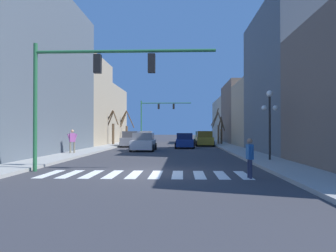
{
  "coord_description": "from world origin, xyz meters",
  "views": [
    {
      "loc": [
        1.55,
        -14.2,
        1.85
      ],
      "look_at": [
        -0.31,
        28.18,
        2.39
      ],
      "focal_mm": 35.0,
      "sensor_mm": 36.0,
      "label": 1
    }
  ],
  "objects_px": {
    "car_parked_left_far": "(131,139)",
    "pedestrian_on_right_sidewalk": "(250,155)",
    "traffic_signal_near": "(91,76)",
    "street_lamp_right_corner": "(270,110)",
    "car_parked_left_near": "(202,138)",
    "car_parked_left_mid": "(144,142)",
    "street_tree_right_mid": "(126,127)",
    "car_driving_toward_lane": "(185,141)",
    "street_tree_right_far": "(113,128)",
    "traffic_signal_far": "(156,111)",
    "street_tree_left_near": "(221,131)",
    "pedestrian_on_left_sidewalk": "(72,139)",
    "car_at_intersection": "(146,137)",
    "street_tree_left_mid": "(218,127)",
    "car_driving_away_lane": "(204,139)"
  },
  "relations": [
    {
      "from": "traffic_signal_near",
      "to": "street_tree_right_far",
      "type": "bearing_deg",
      "value": 99.96
    },
    {
      "from": "car_parked_left_far",
      "to": "street_tree_right_mid",
      "type": "relative_size",
      "value": 0.97
    },
    {
      "from": "car_parked_left_far",
      "to": "pedestrian_on_right_sidewalk",
      "type": "bearing_deg",
      "value": -160.7
    },
    {
      "from": "pedestrian_on_right_sidewalk",
      "to": "street_tree_left_near",
      "type": "height_order",
      "value": "street_tree_left_near"
    },
    {
      "from": "pedestrian_on_left_sidewalk",
      "to": "street_tree_right_mid",
      "type": "height_order",
      "value": "street_tree_right_mid"
    },
    {
      "from": "street_lamp_right_corner",
      "to": "street_tree_right_mid",
      "type": "bearing_deg",
      "value": 115.14
    },
    {
      "from": "car_parked_left_mid",
      "to": "street_tree_left_mid",
      "type": "bearing_deg",
      "value": 146.6
    },
    {
      "from": "traffic_signal_near",
      "to": "car_parked_left_far",
      "type": "bearing_deg",
      "value": 94.22
    },
    {
      "from": "traffic_signal_near",
      "to": "car_parked_left_far",
      "type": "relative_size",
      "value": 1.82
    },
    {
      "from": "traffic_signal_near",
      "to": "street_lamp_right_corner",
      "type": "bearing_deg",
      "value": 27.34
    },
    {
      "from": "car_driving_toward_lane",
      "to": "street_tree_left_mid",
      "type": "height_order",
      "value": "street_tree_left_mid"
    },
    {
      "from": "traffic_signal_far",
      "to": "car_parked_left_far",
      "type": "height_order",
      "value": "traffic_signal_far"
    },
    {
      "from": "car_parked_left_mid",
      "to": "street_tree_left_mid",
      "type": "xyz_separation_m",
      "value": [
        7.92,
        12.01,
        1.53
      ]
    },
    {
      "from": "pedestrian_on_left_sidewalk",
      "to": "street_tree_right_far",
      "type": "bearing_deg",
      "value": -122.73
    },
    {
      "from": "car_driving_toward_lane",
      "to": "car_at_intersection",
      "type": "distance_m",
      "value": 17.87
    },
    {
      "from": "street_lamp_right_corner",
      "to": "pedestrian_on_right_sidewalk",
      "type": "xyz_separation_m",
      "value": [
        -2.47,
        -6.46,
        -2.09
      ]
    },
    {
      "from": "car_driving_toward_lane",
      "to": "car_at_intersection",
      "type": "xyz_separation_m",
      "value": [
        -5.88,
        16.87,
        0.07
      ]
    },
    {
      "from": "car_parked_left_mid",
      "to": "pedestrian_on_left_sidewalk",
      "type": "relative_size",
      "value": 2.42
    },
    {
      "from": "car_driving_toward_lane",
      "to": "car_parked_left_far",
      "type": "distance_m",
      "value": 6.4
    },
    {
      "from": "traffic_signal_far",
      "to": "street_tree_left_mid",
      "type": "xyz_separation_m",
      "value": [
        8.68,
        -11.19,
        -2.58
      ]
    },
    {
      "from": "car_parked_left_far",
      "to": "street_tree_right_mid",
      "type": "height_order",
      "value": "street_tree_right_mid"
    },
    {
      "from": "street_lamp_right_corner",
      "to": "car_parked_left_near",
      "type": "relative_size",
      "value": 0.87
    },
    {
      "from": "street_tree_right_mid",
      "to": "street_tree_left_mid",
      "type": "height_order",
      "value": "street_tree_right_mid"
    },
    {
      "from": "traffic_signal_near",
      "to": "traffic_signal_far",
      "type": "height_order",
      "value": "traffic_signal_far"
    },
    {
      "from": "traffic_signal_near",
      "to": "pedestrian_on_right_sidewalk",
      "type": "relative_size",
      "value": 5.32
    },
    {
      "from": "car_at_intersection",
      "to": "street_tree_left_mid",
      "type": "bearing_deg",
      "value": -133.71
    },
    {
      "from": "car_driving_toward_lane",
      "to": "pedestrian_on_right_sidewalk",
      "type": "distance_m",
      "value": 21.5
    },
    {
      "from": "car_driving_away_lane",
      "to": "street_tree_left_near",
      "type": "distance_m",
      "value": 3.6
    },
    {
      "from": "pedestrian_on_right_sidewalk",
      "to": "street_tree_right_far",
      "type": "xyz_separation_m",
      "value": [
        -11.09,
        26.81,
        1.23
      ]
    },
    {
      "from": "street_tree_left_near",
      "to": "pedestrian_on_left_sidewalk",
      "type": "bearing_deg",
      "value": -127.38
    },
    {
      "from": "traffic_signal_near",
      "to": "car_driving_toward_lane",
      "type": "xyz_separation_m",
      "value": [
        4.33,
        19.64,
        -3.54
      ]
    },
    {
      "from": "pedestrian_on_right_sidewalk",
      "to": "car_driving_away_lane",
      "type": "bearing_deg",
      "value": 173.3
    },
    {
      "from": "traffic_signal_far",
      "to": "pedestrian_on_left_sidewalk",
      "type": "relative_size",
      "value": 4.66
    },
    {
      "from": "pedestrian_on_right_sidewalk",
      "to": "car_parked_left_mid",
      "type": "bearing_deg",
      "value": -166.58
    },
    {
      "from": "car_parked_left_mid",
      "to": "street_tree_right_mid",
      "type": "height_order",
      "value": "street_tree_right_mid"
    },
    {
      "from": "car_at_intersection",
      "to": "street_tree_left_near",
      "type": "height_order",
      "value": "street_tree_left_near"
    },
    {
      "from": "pedestrian_on_left_sidewalk",
      "to": "street_tree_right_mid",
      "type": "xyz_separation_m",
      "value": [
        -0.08,
        23.53,
        1.16
      ]
    },
    {
      "from": "street_tree_left_near",
      "to": "street_tree_left_mid",
      "type": "distance_m",
      "value": 0.65
    },
    {
      "from": "car_parked_left_mid",
      "to": "pedestrian_on_right_sidewalk",
      "type": "xyz_separation_m",
      "value": [
        6.07,
        -16.59,
        0.15
      ]
    },
    {
      "from": "car_driving_away_lane",
      "to": "street_tree_left_near",
      "type": "bearing_deg",
      "value": -41.11
    },
    {
      "from": "car_parked_left_near",
      "to": "street_tree_left_mid",
      "type": "height_order",
      "value": "street_tree_left_mid"
    },
    {
      "from": "car_driving_toward_lane",
      "to": "street_tree_left_near",
      "type": "relative_size",
      "value": 1.23
    },
    {
      "from": "car_at_intersection",
      "to": "street_tree_right_far",
      "type": "distance_m",
      "value": 11.86
    },
    {
      "from": "pedestrian_on_right_sidewalk",
      "to": "street_lamp_right_corner",
      "type": "bearing_deg",
      "value": 152.43
    },
    {
      "from": "pedestrian_on_right_sidewalk",
      "to": "street_tree_left_near",
      "type": "distance_m",
      "value": 28.62
    },
    {
      "from": "traffic_signal_far",
      "to": "street_tree_right_far",
      "type": "xyz_separation_m",
      "value": [
        -4.26,
        -12.98,
        -2.73
      ]
    },
    {
      "from": "car_driving_away_lane",
      "to": "car_parked_left_far",
      "type": "bearing_deg",
      "value": 104.65
    },
    {
      "from": "street_tree_right_far",
      "to": "street_tree_left_mid",
      "type": "bearing_deg",
      "value": 7.88
    },
    {
      "from": "car_parked_left_near",
      "to": "pedestrian_on_left_sidewalk",
      "type": "distance_m",
      "value": 23.61
    },
    {
      "from": "car_at_intersection",
      "to": "street_tree_left_near",
      "type": "xyz_separation_m",
      "value": [
        10.52,
        -9.72,
        1.01
      ]
    }
  ]
}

